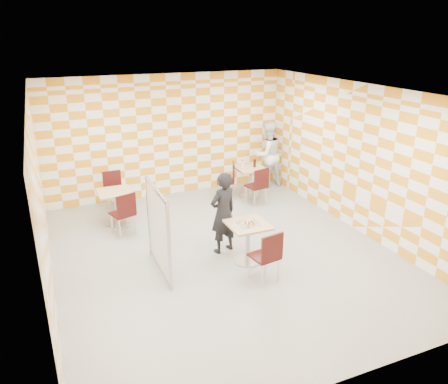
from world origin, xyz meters
name	(u,v)px	position (x,y,z in m)	size (l,w,h in m)	color
room_shell	(212,169)	(0.00, 0.54, 1.50)	(7.00, 7.00, 7.00)	#989892
main_table	(248,236)	(0.29, -0.46, 0.51)	(0.70, 0.70, 0.75)	tan
second_table	(250,177)	(1.79, 2.51, 0.51)	(0.70, 0.70, 0.75)	tan
empty_table	(116,202)	(-1.59, 2.14, 0.51)	(0.70, 0.70, 0.75)	tan
chair_main_front	(268,254)	(0.27, -1.22, 0.54)	(0.48, 0.49, 0.92)	#340C0A
chair_second_front	(259,183)	(1.71, 1.91, 0.54)	(0.50, 0.50, 0.92)	#340C0A
chair_second_side	(229,178)	(1.25, 2.58, 0.54)	(0.56, 0.55, 0.92)	#340C0A
chair_empty_near	(124,211)	(-1.53, 1.48, 0.54)	(0.53, 0.54, 0.92)	#340C0A
chair_empty_far	(114,188)	(-1.50, 2.94, 0.54)	(0.43, 0.44, 0.92)	#340C0A
partition	(158,230)	(-1.26, -0.17, 0.79)	(0.08, 1.38, 1.55)	white
man_dark	(223,213)	(0.04, 0.10, 0.78)	(0.57, 0.37, 1.56)	black
man_white	(267,155)	(2.55, 3.05, 0.87)	(0.85, 0.66, 1.74)	white
pizza_on_foil	(249,223)	(0.29, -0.47, 0.77)	(0.40, 0.40, 0.04)	silver
sport_bottle	(242,164)	(1.63, 2.63, 0.84)	(0.06, 0.06, 0.20)	white
soda_bottle	(255,163)	(1.92, 2.54, 0.85)	(0.07, 0.07, 0.23)	black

